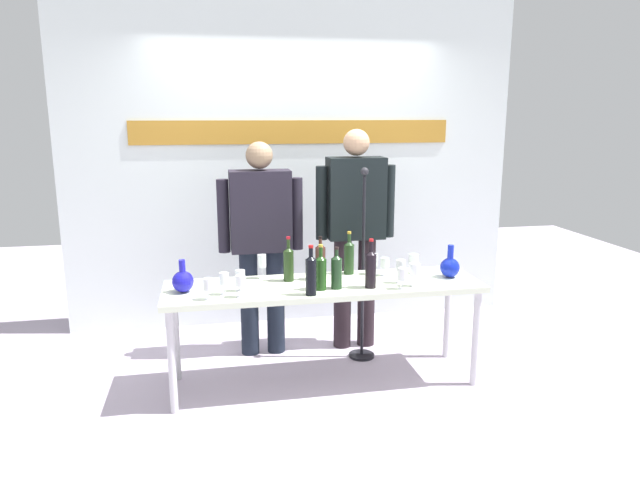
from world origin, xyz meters
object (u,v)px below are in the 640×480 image
object	(u,v)px
wine_glass_left_2	(262,262)
wine_glass_right_5	(401,266)
wine_glass_right_3	(403,274)
wine_bottle_3	(289,263)
presenter_left	(261,234)
wine_bottle_4	(311,274)
wine_bottle_5	(320,261)
presenter_right	(355,224)
wine_glass_left_0	(208,285)
wine_bottle_6	(349,256)
wine_glass_right_1	(385,263)
microphone_stand	(363,297)
display_table	(324,293)
wine_glass_left_1	(240,277)
wine_glass_left_4	(240,281)
decanter_blue_right	(450,267)
decanter_blue_left	(183,281)
wine_glass_right_2	(415,270)
wine_bottle_0	(321,271)
wine_bottle_2	(337,271)
wine_glass_left_3	(224,279)
wine_bottle_1	(371,268)
wine_glass_right_0	(413,260)
wine_glass_right_4	(374,260)

from	to	relation	value
wine_glass_left_2	wine_glass_right_5	world-z (taller)	wine_glass_left_2
wine_glass_right_3	wine_bottle_3	bearing A→B (deg)	155.06
presenter_left	wine_bottle_4	xyz separation A→B (m)	(0.24, -0.83, -0.09)
wine_glass_left_2	wine_glass_right_5	size ratio (longest dim) A/B	1.06
wine_bottle_5	presenter_right	bearing A→B (deg)	52.82
wine_glass_right_5	wine_bottle_5	bearing A→B (deg)	160.66
wine_glass_left_0	wine_glass_right_5	xyz separation A→B (m)	(1.30, 0.12, 0.02)
wine_bottle_6	wine_glass_right_1	size ratio (longest dim) A/B	2.39
microphone_stand	display_table	bearing A→B (deg)	-135.53
presenter_right	wine_glass_left_1	bearing A→B (deg)	-145.02
wine_glass_left_2	wine_glass_right_1	bearing A→B (deg)	-6.42
wine_glass_left_1	wine_glass_left_4	size ratio (longest dim) A/B	0.98
wine_bottle_5	wine_glass_left_4	distance (m)	0.65
wine_glass_left_1	wine_glass_right_3	world-z (taller)	wine_glass_right_3
decanter_blue_right	wine_bottle_4	size ratio (longest dim) A/B	0.72
decanter_blue_left	wine_glass_right_5	world-z (taller)	decanter_blue_left
presenter_right	wine_glass_right_2	bearing A→B (deg)	-74.47
microphone_stand	wine_bottle_4	bearing A→B (deg)	-130.43
decanter_blue_right	wine_bottle_0	xyz separation A→B (m)	(-0.96, -0.12, 0.05)
wine_bottle_5	wine_bottle_2	bearing A→B (deg)	-74.13
presenter_left	wine_glass_left_0	bearing A→B (deg)	-116.73
wine_bottle_2	wine_bottle_6	xyz separation A→B (m)	(0.17, 0.34, 0.01)
wine_bottle_6	wine_glass_right_1	distance (m)	0.26
display_table	decanter_blue_left	bearing A→B (deg)	-179.47
presenter_right	wine_bottle_0	world-z (taller)	presenter_right
presenter_left	wine_glass_left_0	size ratio (longest dim) A/B	12.09
wine_glass_left_3	wine_glass_right_5	size ratio (longest dim) A/B	0.90
display_table	wine_bottle_1	size ratio (longest dim) A/B	6.49
wine_bottle_5	wine_glass_right_2	xyz separation A→B (m)	(0.59, -0.28, -0.02)
presenter_left	wine_glass_right_3	xyz separation A→B (m)	(0.86, -0.82, -0.14)
wine_bottle_4	wine_glass_right_2	xyz separation A→B (m)	(0.72, 0.06, -0.03)
wine_glass_left_3	wine_glass_left_4	distance (m)	0.12
wine_bottle_4	wine_bottle_6	size ratio (longest dim) A/B	1.04
wine_glass_right_1	wine_bottle_5	bearing A→B (deg)	-178.92
decanter_blue_left	wine_glass_right_5	distance (m)	1.46
wine_bottle_5	wine_glass_right_0	bearing A→B (deg)	2.30
wine_glass_right_4	microphone_stand	size ratio (longest dim) A/B	0.10
wine_bottle_4	wine_glass_left_3	xyz separation A→B (m)	(-0.54, 0.11, -0.04)
wine_bottle_2	wine_glass_left_0	distance (m)	0.84
wine_glass_left_3	wine_bottle_1	bearing A→B (deg)	-1.80
wine_bottle_6	wine_glass_left_2	distance (m)	0.63
wine_glass_right_1	wine_glass_right_2	world-z (taller)	wine_glass_right_2
wine_bottle_5	wine_glass_right_5	bearing A→B (deg)	-19.34
wine_bottle_4	wine_glass_left_1	world-z (taller)	wine_bottle_4
decanter_blue_left	wine_glass_right_3	distance (m)	1.44
wine_bottle_5	wine_glass_right_5	world-z (taller)	wine_bottle_5
display_table	wine_glass_right_5	distance (m)	0.55
wine_glass_right_2	wine_glass_right_3	bearing A→B (deg)	-155.42
decanter_blue_right	wine_glass_left_1	bearing A→B (deg)	-178.29
presenter_right	wine_bottle_5	bearing A→B (deg)	-127.18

